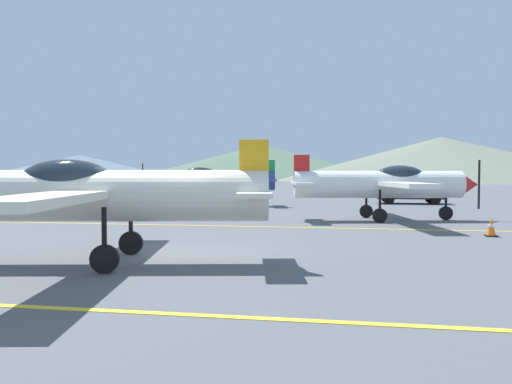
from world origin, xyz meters
The scene contains 11 objects.
ground_plane centered at (0.00, 0.00, 0.00)m, with size 400.00×400.00×0.00m, color #54565B.
apron_line_near centered at (0.00, -4.68, 0.01)m, with size 80.00×0.16×0.01m, color yellow.
apron_line_far centered at (0.00, 7.09, 0.01)m, with size 80.00×0.16×0.01m, color yellow.
airplane_near centered at (-1.38, -1.02, 1.58)m, with size 8.18×9.35×2.80m.
airplane_mid centered at (5.89, 10.68, 1.58)m, with size 8.18×9.34×2.80m.
airplane_far centered at (-3.82, 18.11, 1.58)m, with size 8.18×9.35×2.80m.
car_sedan centered at (8.47, 22.70, 0.84)m, with size 4.34×2.10×1.62m.
traffic_cone_side centered at (8.83, 5.61, 0.29)m, with size 0.36×0.36×0.59m.
hill_left centered at (-65.14, 113.47, 3.29)m, with size 54.82×54.82×6.57m, color slate.
hill_centerleft centered at (-23.07, 154.96, 5.49)m, with size 84.79×84.79×10.98m, color #4C6651.
hill_centerright centered at (27.43, 117.42, 5.27)m, with size 80.24×80.24×10.54m, color slate.
Camera 1 is at (4.15, -11.66, 2.07)m, focal length 35.60 mm.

